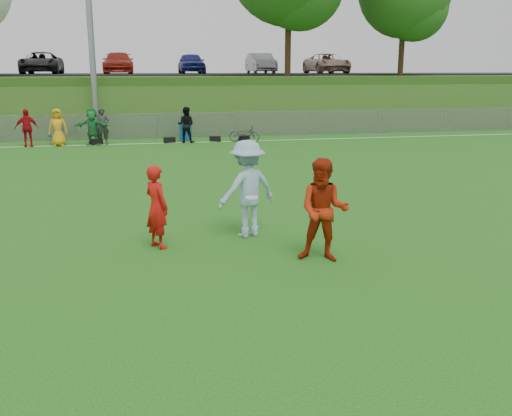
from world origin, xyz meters
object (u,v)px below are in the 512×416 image
object	(u,v)px
player_blue	(247,189)
frisbee	(252,198)
player_red_left	(157,207)
bicycle	(244,134)
recycling_bin	(185,131)
player_red_center	(324,210)

from	to	relation	value
player_blue	frisbee	bearing A→B (deg)	68.72
player_red_left	frisbee	bearing A→B (deg)	-123.87
frisbee	bicycle	distance (m)	16.40
player_red_left	recycling_bin	world-z (taller)	player_red_left
player_blue	recycling_bin	world-z (taller)	player_blue
player_blue	frisbee	world-z (taller)	player_blue
player_blue	frisbee	xyz separation A→B (m)	(-0.00, -0.45, -0.09)
player_red_left	recycling_bin	distance (m)	17.53
player_red_left	player_red_center	size ratio (longest dim) A/B	0.87
player_red_center	recycling_bin	bearing A→B (deg)	116.27
player_red_center	player_blue	bearing A→B (deg)	143.40
player_blue	recycling_bin	distance (m)	17.00
frisbee	recycling_bin	distance (m)	17.44
player_red_center	bicycle	distance (m)	17.63
player_red_center	frisbee	bearing A→B (deg)	150.81
player_red_center	bicycle	size ratio (longest dim) A/B	1.24
recycling_bin	player_red_left	bearing A→B (deg)	-96.87
player_red_left	player_red_center	world-z (taller)	player_red_center
bicycle	recycling_bin	bearing A→B (deg)	92.25
player_red_left	player_blue	world-z (taller)	player_blue
player_blue	bicycle	distance (m)	15.96
player_red_center	frisbee	xyz separation A→B (m)	(-1.05, 1.39, -0.02)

